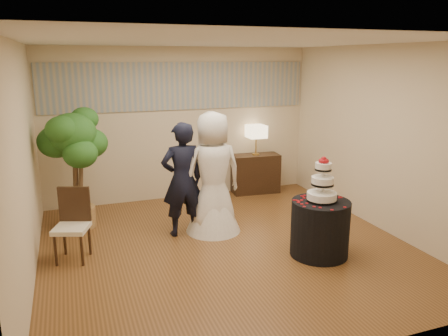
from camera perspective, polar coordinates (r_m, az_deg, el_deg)
name	(u,v)px	position (r m, az deg, el deg)	size (l,w,h in m)	color
floor	(227,247)	(6.27, 0.39, -10.28)	(5.00, 5.00, 0.00)	brown
ceiling	(227,41)	(5.71, 0.44, 16.24)	(5.00, 5.00, 0.00)	white
wall_back	(181,124)	(8.19, -5.70, 5.70)	(5.00, 0.06, 2.80)	beige
wall_front	(334,209)	(3.67, 14.14, -5.21)	(5.00, 0.06, 2.80)	beige
wall_left	(23,165)	(5.51, -24.78, 0.33)	(0.06, 5.00, 2.80)	beige
wall_right	(381,139)	(7.08, 19.79, 3.62)	(0.06, 5.00, 2.80)	beige
mural_border	(180,86)	(8.09, -5.79, 10.58)	(4.90, 0.02, 0.85)	#989991
groom	(182,180)	(6.46, -5.48, -1.52)	(0.62, 0.41, 1.71)	black
bride	(213,173)	(6.54, -1.46, -0.63)	(0.90, 0.84, 1.85)	white
cake_table	(320,228)	(6.04, 12.41, -7.68)	(0.78, 0.78, 0.76)	black
wedding_cake	(323,179)	(5.82, 12.76, -1.42)	(0.40, 0.40, 0.61)	white
console	(255,174)	(8.64, 4.13, -0.73)	(0.92, 0.41, 0.76)	black
table_lamp	(256,140)	(8.49, 4.21, 3.66)	(0.34, 0.34, 0.58)	#D5BA8C
ficus_tree	(75,168)	(7.06, -18.89, -0.06)	(0.91, 0.91, 1.90)	#296220
side_chair	(71,226)	(6.05, -19.32, -7.18)	(0.44, 0.46, 0.95)	black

